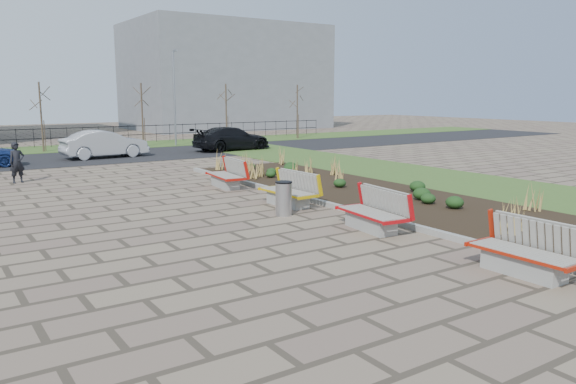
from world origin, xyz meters
TOP-DOWN VIEW (x-y plane):
  - ground at (0.00, 0.00)m, footprint 120.00×120.00m
  - planting_bed at (6.25, 5.00)m, footprint 4.50×18.00m
  - planting_curb at (3.92, 5.00)m, footprint 0.16×18.00m
  - grass_verge_near at (11.00, 5.00)m, footprint 5.00×38.00m
  - grass_verge_far at (0.00, 28.00)m, footprint 80.00×5.00m
  - road at (0.00, 22.00)m, footprint 80.00×7.00m
  - bench_a at (3.00, -2.66)m, footprint 0.91×2.11m
  - bench_b at (3.00, 1.55)m, footprint 1.13×2.19m
  - bench_c at (3.00, 5.27)m, footprint 0.99×2.14m
  - bench_d at (3.00, 9.36)m, footprint 1.12×2.18m
  - litter_bin at (2.15, 4.19)m, footprint 0.46×0.46m
  - pedestrian at (-3.08, 14.68)m, footprint 0.63×0.49m
  - car_silver at (2.13, 21.45)m, footprint 4.47×1.82m
  - car_black at (9.62, 21.25)m, footprint 4.95×2.33m
  - tree_c at (0.00, 26.50)m, footprint 1.40×1.40m
  - tree_d at (6.00, 26.50)m, footprint 1.40×1.40m
  - tree_e at (12.00, 26.50)m, footprint 1.40×1.40m
  - tree_f at (18.00, 26.50)m, footprint 1.40×1.40m
  - lamp_east at (8.00, 26.00)m, footprint 0.24×0.60m
  - railing_fence at (0.00, 29.50)m, footprint 44.00×0.10m
  - building_grey at (20.00, 42.00)m, footprint 18.00×12.00m

SIDE VIEW (x-z plane):
  - ground at x=0.00m, z-range 0.00..0.00m
  - road at x=0.00m, z-range 0.00..0.02m
  - grass_verge_near at x=11.00m, z-range 0.00..0.04m
  - grass_verge_far at x=0.00m, z-range 0.00..0.04m
  - planting_bed at x=6.25m, z-range 0.00..0.10m
  - planting_curb at x=3.92m, z-range 0.00..0.15m
  - litter_bin at x=2.15m, z-range 0.00..0.94m
  - bench_a at x=3.00m, z-range 0.00..1.00m
  - bench_b at x=3.00m, z-range 0.00..1.00m
  - bench_c at x=3.00m, z-range 0.00..1.00m
  - bench_d at x=3.00m, z-range 0.00..1.00m
  - railing_fence at x=0.00m, z-range 0.04..1.24m
  - car_black at x=9.62m, z-range 0.02..1.42m
  - car_silver at x=2.13m, z-range 0.02..1.46m
  - pedestrian at x=-3.08m, z-range 0.00..1.56m
  - tree_c at x=0.00m, z-range 0.04..4.04m
  - tree_d at x=6.00m, z-range 0.04..4.04m
  - tree_e at x=12.00m, z-range 0.04..4.04m
  - tree_f at x=18.00m, z-range 0.04..4.04m
  - lamp_east at x=8.00m, z-range 0.04..6.04m
  - building_grey at x=20.00m, z-range 0.00..10.00m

